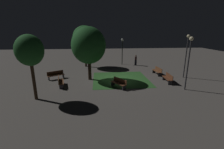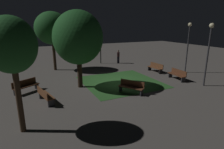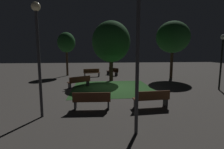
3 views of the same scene
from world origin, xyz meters
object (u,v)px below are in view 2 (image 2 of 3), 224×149
object	(u,v)px
bench_back_row	(177,74)
bench_path_side	(131,86)
bench_front_right	(156,67)
lamp_post_plaza_east	(209,45)
tree_right_canopy	(52,28)
bench_near_trees	(45,95)
tree_near_wall	(11,46)
bench_front_left	(26,86)
lamp_post_plaza_west	(188,40)
tree_lawn_side	(78,38)
pedestrian	(118,56)
lamp_post_path_center	(100,41)

from	to	relation	value
bench_back_row	bench_path_side	world-z (taller)	same
bench_front_right	lamp_post_plaza_east	xyz separation A→B (m)	(-5.10, -0.69, 2.73)
bench_path_side	tree_right_canopy	size ratio (longest dim) A/B	0.30
bench_near_trees	tree_near_wall	world-z (taller)	tree_near_wall
bench_front_right	bench_front_left	size ratio (longest dim) A/B	1.02
tree_right_canopy	lamp_post_plaza_west	xyz separation A→B (m)	(-6.67, -11.59, -1.02)
bench_path_side	tree_right_canopy	xyz separation A→B (m)	(9.28, 3.73, 3.79)
lamp_post_plaza_west	bench_front_left	bearing A→B (deg)	87.12
bench_near_trees	tree_lawn_side	xyz separation A→B (m)	(1.93, -2.76, 3.23)
bench_back_row	bench_path_side	bearing A→B (deg)	101.39
bench_front_right	pedestrian	distance (m)	5.69
bench_back_row	tree_near_wall	world-z (taller)	tree_near_wall
bench_front_right	lamp_post_path_center	bearing A→B (deg)	28.20
bench_path_side	bench_front_left	distance (m)	7.44
bench_back_row	pedestrian	xyz separation A→B (m)	(8.47, 1.40, 0.37)
bench_front_left	tree_near_wall	xyz separation A→B (m)	(-5.34, 0.21, 3.33)
lamp_post_path_center	bench_back_row	bearing A→B (deg)	-159.94
tree_lawn_side	lamp_post_plaza_east	world-z (taller)	tree_lawn_side
bench_path_side	bench_near_trees	xyz separation A→B (m)	(0.87, 5.61, 0.00)
bench_front_right	tree_right_canopy	world-z (taller)	tree_right_canopy
bench_back_row	lamp_post_path_center	distance (m)	10.16
bench_near_trees	tree_near_wall	distance (m)	4.57
bench_back_row	lamp_post_path_center	xyz separation A→B (m)	(9.30, 3.40, 2.29)
bench_back_row	bench_path_side	xyz separation A→B (m)	(-1.06, 5.28, 0.00)
pedestrian	lamp_post_path_center	bearing A→B (deg)	67.52
bench_front_left	lamp_post_plaza_east	world-z (taller)	lamp_post_plaza_east
lamp_post_plaza_east	pedestrian	size ratio (longest dim) A/B	2.95
bench_back_row	tree_lawn_side	xyz separation A→B (m)	(1.73, 8.14, 3.23)
bench_front_right	bench_path_side	distance (m)	6.65
bench_front_right	tree_near_wall	bearing A→B (deg)	116.41
tree_right_canopy	bench_front_left	bearing A→B (deg)	153.83
lamp_post_plaza_west	tree_right_canopy	bearing A→B (deg)	60.07
bench_near_trees	pedestrian	world-z (taller)	pedestrian
bench_back_row	bench_path_side	size ratio (longest dim) A/B	1.03
bench_back_row	tree_lawn_side	distance (m)	8.93
bench_near_trees	bench_front_left	distance (m)	2.68
tree_near_wall	lamp_post_plaza_east	size ratio (longest dim) A/B	1.05
lamp_post_plaza_west	tree_lawn_side	bearing A→B (deg)	89.00
bench_front_right	tree_right_canopy	bearing A→B (deg)	59.80
tree_right_canopy	lamp_post_plaza_west	size ratio (longest dim) A/B	1.23
bench_front_left	lamp_post_plaza_east	size ratio (longest dim) A/B	0.38
bench_front_left	tree_right_canopy	bearing A→B (deg)	-26.17
bench_near_trees	lamp_post_plaza_east	distance (m)	12.06
bench_path_side	lamp_post_path_center	world-z (taller)	lamp_post_path_center
bench_front_left	tree_near_wall	bearing A→B (deg)	177.74
bench_front_right	lamp_post_plaza_east	bearing A→B (deg)	-172.32
tree_near_wall	lamp_post_path_center	size ratio (longest dim) A/B	1.25
bench_back_row	bench_near_trees	xyz separation A→B (m)	(-0.20, 10.90, 0.00)
lamp_post_plaza_west	lamp_post_path_center	size ratio (longest dim) A/B	1.20
pedestrian	bench_back_row	bearing A→B (deg)	-170.64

